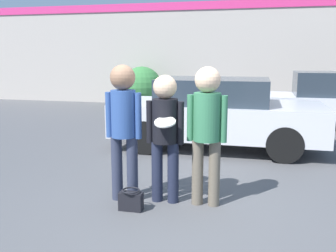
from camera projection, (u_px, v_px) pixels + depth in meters
ground_plane at (188, 209)px, 4.82m from camera, size 56.00×56.00×0.00m
storefront_building at (238, 54)px, 14.22m from camera, size 24.00×0.22×3.97m
person_left at (124, 120)px, 4.93m from camera, size 0.50×0.33×1.83m
person_middle_with_frisbee at (165, 128)px, 4.89m from camera, size 0.50×0.55×1.70m
person_right at (207, 123)px, 4.77m from camera, size 0.52×0.35×1.81m
parked_car_near at (216, 113)px, 7.90m from camera, size 4.30×1.92×1.48m
shrub at (142, 87)px, 14.35m from camera, size 1.54×1.54×1.54m
handbag at (131, 200)px, 4.76m from camera, size 0.30×0.23×0.27m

